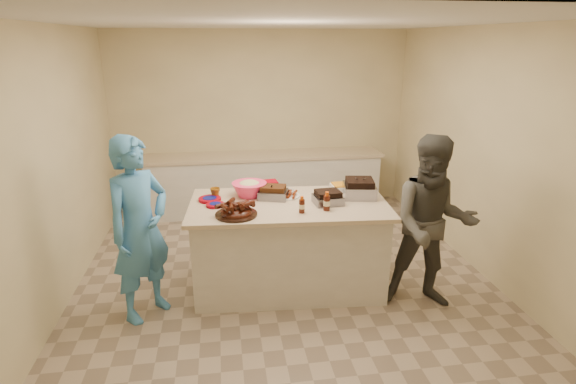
{
  "coord_description": "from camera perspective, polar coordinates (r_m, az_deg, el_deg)",
  "views": [
    {
      "loc": [
        -0.63,
        -4.4,
        2.54
      ],
      "look_at": [
        0.03,
        -0.08,
        1.06
      ],
      "focal_mm": 28.0,
      "sensor_mm": 36.0,
      "label": 1
    }
  ],
  "objects": [
    {
      "name": "rib_platter",
      "position": [
        4.31,
        -6.57,
        -2.96
      ],
      "size": [
        0.5,
        0.5,
        0.16
      ],
      "primitive_type": null,
      "rotation": [
        0.0,
        0.0,
        -0.28
      ],
      "color": "#43140A",
      "rests_on": "island"
    },
    {
      "name": "roasting_pan",
      "position": [
        4.85,
        9.0,
        -0.57
      ],
      "size": [
        0.38,
        0.38,
        0.13
      ],
      "primitive_type": "cube",
      "rotation": [
        0.0,
        0.0,
        -0.17
      ],
      "color": "gray",
      "rests_on": "island"
    },
    {
      "name": "plate_stack_large",
      "position": [
        4.74,
        -9.9,
        -1.07
      ],
      "size": [
        0.25,
        0.25,
        0.03
      ],
      "primitive_type": "cylinder",
      "rotation": [
        0.0,
        0.0,
        -0.07
      ],
      "color": "#8C000E",
      "rests_on": "island"
    },
    {
      "name": "plate_stack_small",
      "position": [
        4.57,
        -9.2,
        -1.77
      ],
      "size": [
        0.2,
        0.2,
        0.03
      ],
      "primitive_type": "cylinder",
      "rotation": [
        0.0,
        0.0,
        -0.07
      ],
      "color": "#8C000E",
      "rests_on": "island"
    },
    {
      "name": "bbq_bottle_a",
      "position": [
        4.34,
        1.76,
        -2.64
      ],
      "size": [
        0.06,
        0.06,
        0.17
      ],
      "primitive_type": "cylinder",
      "rotation": [
        0.0,
        0.0,
        -0.07
      ],
      "color": "#381109",
      "rests_on": "island"
    },
    {
      "name": "coleslaw_bowl",
      "position": [
        4.82,
        -4.9,
        -0.51
      ],
      "size": [
        0.4,
        0.4,
        0.25
      ],
      "primitive_type": null,
      "rotation": [
        0.0,
        0.0,
        -0.07
      ],
      "color": "#FF3569",
      "rests_on": "island"
    },
    {
      "name": "room",
      "position": [
        5.13,
        -0.45,
        -11.0
      ],
      "size": [
        4.5,
        5.0,
        2.7
      ],
      "primitive_type": null,
      "color": "beige",
      "rests_on": "ground"
    },
    {
      "name": "guest_gray",
      "position": [
        4.92,
        16.81,
        -13.26
      ],
      "size": [
        1.27,
        1.89,
        0.65
      ],
      "primitive_type": "imported",
      "rotation": [
        0.0,
        0.0,
        -0.27
      ],
      "color": "#4E4C47",
      "rests_on": "ground"
    },
    {
      "name": "mustard_bottle",
      "position": [
        4.79,
        -3.11,
        -0.58
      ],
      "size": [
        0.04,
        0.04,
        0.11
      ],
      "primitive_type": "cylinder",
      "rotation": [
        0.0,
        0.0,
        -0.07
      ],
      "color": "yellow",
      "rests_on": "island"
    },
    {
      "name": "bbq_bottle_b",
      "position": [
        4.42,
        4.91,
        -2.33
      ],
      "size": [
        0.07,
        0.07,
        0.19
      ],
      "primitive_type": "cylinder",
      "rotation": [
        0.0,
        0.0,
        -0.07
      ],
      "color": "#381109",
      "rests_on": "island"
    },
    {
      "name": "pulled_pork_tray",
      "position": [
        4.73,
        -1.89,
        -0.82
      ],
      "size": [
        0.35,
        0.3,
        0.09
      ],
      "primitive_type": "cube",
      "rotation": [
        0.0,
        0.0,
        -0.29
      ],
      "color": "#47230F",
      "rests_on": "island"
    },
    {
      "name": "island",
      "position": [
        5.02,
        0.09,
        -11.72
      ],
      "size": [
        2.1,
        1.21,
        0.96
      ],
      "primitive_type": null,
      "rotation": [
        0.0,
        0.0,
        -0.07
      ],
      "color": "silver",
      "rests_on": "ground"
    },
    {
      "name": "back_counter",
      "position": [
        6.96,
        -3.04,
        1.22
      ],
      "size": [
        3.6,
        0.64,
        0.9
      ],
      "primitive_type": null,
      "color": "silver",
      "rests_on": "ground"
    },
    {
      "name": "sauce_bowl",
      "position": [
        4.86,
        -0.05,
        -0.28
      ],
      "size": [
        0.15,
        0.06,
        0.15
      ],
      "primitive_type": "imported",
      "rotation": [
        0.0,
        0.0,
        -0.07
      ],
      "color": "silver",
      "rests_on": "island"
    },
    {
      "name": "brisket_tray",
      "position": [
        4.6,
        5.07,
        -1.47
      ],
      "size": [
        0.3,
        0.26,
        0.08
      ],
      "primitive_type": "cube",
      "rotation": [
        0.0,
        0.0,
        0.09
      ],
      "color": "black",
      "rests_on": "island"
    },
    {
      "name": "sausage_plate",
      "position": [
        4.79,
        -0.33,
        -0.55
      ],
      "size": [
        0.39,
        0.39,
        0.05
      ],
      "primitive_type": "cylinder",
      "rotation": [
        0.0,
        0.0,
        -0.34
      ],
      "color": "silver",
      "rests_on": "island"
    },
    {
      "name": "basket_stack",
      "position": [
        5.0,
        -2.56,
        0.24
      ],
      "size": [
        0.22,
        0.18,
        0.1
      ],
      "primitive_type": "cube",
      "rotation": [
        0.0,
        0.0,
        0.13
      ],
      "color": "#8C000E",
      "rests_on": "island"
    },
    {
      "name": "mac_cheese_dish",
      "position": [
        5.04,
        7.16,
        0.29
      ],
      "size": [
        0.3,
        0.22,
        0.08
      ],
      "primitive_type": "cube",
      "rotation": [
        0.0,
        0.0,
        0.05
      ],
      "color": "orange",
      "rests_on": "island"
    },
    {
      "name": "plastic_cup",
      "position": [
        4.84,
        -9.2,
        -0.62
      ],
      "size": [
        0.11,
        0.11,
        0.11
      ],
      "primitive_type": "imported",
      "rotation": [
        0.0,
        0.0,
        -0.07
      ],
      "color": "#915713",
      "rests_on": "island"
    },
    {
      "name": "guest_blue",
      "position": [
        4.77,
        -17.17,
        -14.38
      ],
      "size": [
        1.74,
        1.68,
        0.42
      ],
      "primitive_type": "imported",
      "rotation": [
        0.0,
        0.0,
        0.82
      ],
      "color": "#458ECF",
      "rests_on": "ground"
    }
  ]
}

